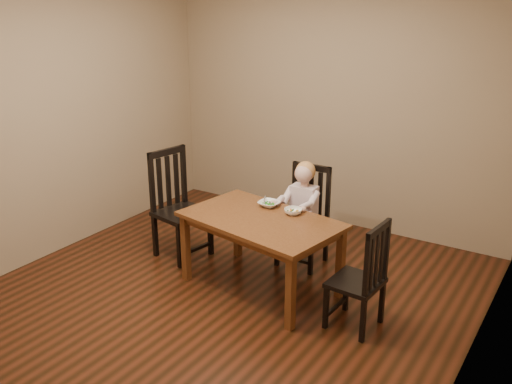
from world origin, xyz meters
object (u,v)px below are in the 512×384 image
Objects in this scene: bowl_peas at (269,204)px; dining_table at (261,227)px; bowl_veg at (293,211)px; chair_right at (361,278)px; chair_left at (178,206)px; chair_child at (305,217)px; toddler at (303,205)px.

dining_table is at bearing -72.68° from bowl_peas.
bowl_veg is (0.28, -0.05, 0.00)m from bowl_peas.
dining_table is 1.62× the size of chair_right.
chair_left is 5.72× the size of bowl_peas.
bowl_veg is (0.11, -0.45, 0.24)m from chair_child.
bowl_peas is (-1.08, 0.41, 0.26)m from chair_right.
chair_right is at bearing 92.83° from chair_left.
chair_left reaches higher than dining_table.
dining_table is 9.37× the size of bowl_veg.
bowl_veg is at bearing 51.27° from dining_table.
toddler is at bearing 123.02° from chair_left.
bowl_veg is at bearing 104.03° from chair_left.
bowl_veg is at bearing -10.27° from bowl_peas.
chair_left is 2.08m from chair_right.
toddler is (0.08, 0.63, 0.01)m from dining_table.
chair_right is 1.20m from toddler.
chair_left reaches higher than bowl_veg.
chair_child is 1.07× the size of chair_right.
chair_child is at bearing 83.60° from dining_table.
chair_child reaches higher than toddler.
chair_child reaches higher than bowl_peas.
chair_right is at bearing -20.63° from bowl_peas.
chair_right is 1.61× the size of toddler.
dining_table is 0.32m from bowl_veg.
dining_table is 0.31m from bowl_peas.
chair_left is at bearing -172.80° from bowl_peas.
bowl_veg is (0.19, 0.23, 0.10)m from dining_table.
chair_right is at bearing -23.91° from bowl_veg.
bowl_veg is at bearing 102.77° from chair_child.
chair_left is at bearing 171.49° from dining_table.
bowl_peas is (-0.16, -0.40, 0.23)m from chair_child.
chair_child is 0.49m from bowl_peas.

